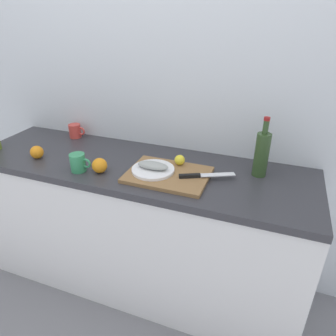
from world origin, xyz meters
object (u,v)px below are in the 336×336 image
(white_plate, at_px, (153,170))
(chef_knife, at_px, (200,175))
(fish_fillet, at_px, (153,165))
(orange_0, at_px, (37,152))
(lemon_0, at_px, (180,160))
(coffee_mug_0, at_px, (75,131))
(coffee_mug_1, at_px, (78,163))
(cutting_board, at_px, (168,175))
(wine_bottle, at_px, (262,153))

(white_plate, xyz_separation_m, chef_knife, (0.25, 0.02, 0.00))
(fish_fillet, height_order, orange_0, orange_0)
(fish_fillet, distance_m, lemon_0, 0.16)
(lemon_0, bearing_deg, coffee_mug_0, 167.21)
(chef_knife, height_order, orange_0, orange_0)
(fish_fillet, height_order, lemon_0, lemon_0)
(coffee_mug_1, bearing_deg, cutting_board, 13.09)
(cutting_board, bearing_deg, white_plate, -176.35)
(white_plate, distance_m, fish_fillet, 0.03)
(fish_fillet, bearing_deg, cutting_board, 3.65)
(chef_knife, distance_m, wine_bottle, 0.34)
(wine_bottle, xyz_separation_m, orange_0, (-1.25, -0.25, -0.09))
(wine_bottle, bearing_deg, chef_knife, -148.78)
(coffee_mug_0, height_order, coffee_mug_1, coffee_mug_1)
(white_plate, distance_m, lemon_0, 0.16)
(chef_knife, xyz_separation_m, wine_bottle, (0.28, 0.17, 0.10))
(cutting_board, relative_size, wine_bottle, 1.33)
(coffee_mug_0, bearing_deg, cutting_board, -20.82)
(coffee_mug_0, distance_m, coffee_mug_1, 0.52)
(white_plate, xyz_separation_m, coffee_mug_0, (-0.71, 0.31, 0.02))
(coffee_mug_0, bearing_deg, wine_bottle, -5.26)
(coffee_mug_1, distance_m, orange_0, 0.33)
(wine_bottle, relative_size, coffee_mug_0, 2.66)
(chef_knife, height_order, lemon_0, lemon_0)
(cutting_board, relative_size, lemon_0, 7.48)
(white_plate, height_order, wine_bottle, wine_bottle)
(fish_fillet, bearing_deg, lemon_0, 47.99)
(cutting_board, height_order, coffee_mug_0, coffee_mug_0)
(white_plate, relative_size, fish_fillet, 1.33)
(white_plate, height_order, orange_0, orange_0)
(white_plate, bearing_deg, wine_bottle, 19.92)
(fish_fillet, bearing_deg, wine_bottle, 19.92)
(chef_knife, relative_size, coffee_mug_1, 2.23)
(white_plate, xyz_separation_m, orange_0, (-0.72, -0.05, 0.01))
(white_plate, distance_m, chef_knife, 0.25)
(wine_bottle, bearing_deg, coffee_mug_1, -162.14)
(white_plate, xyz_separation_m, fish_fillet, (0.00, 0.00, 0.03))
(cutting_board, xyz_separation_m, wine_bottle, (0.45, 0.19, 0.12))
(cutting_board, height_order, chef_knife, chef_knife)
(orange_0, bearing_deg, lemon_0, 11.95)
(fish_fillet, relative_size, chef_knife, 0.63)
(cutting_board, height_order, white_plate, white_plate)
(white_plate, height_order, fish_fillet, fish_fillet)
(coffee_mug_0, bearing_deg, coffee_mug_1, -52.68)
(white_plate, relative_size, chef_knife, 0.83)
(orange_0, bearing_deg, chef_knife, 4.59)
(wine_bottle, height_order, coffee_mug_0, wine_bottle)
(orange_0, bearing_deg, coffee_mug_1, -8.84)
(coffee_mug_0, bearing_deg, lemon_0, -12.79)
(lemon_0, height_order, coffee_mug_1, coffee_mug_1)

